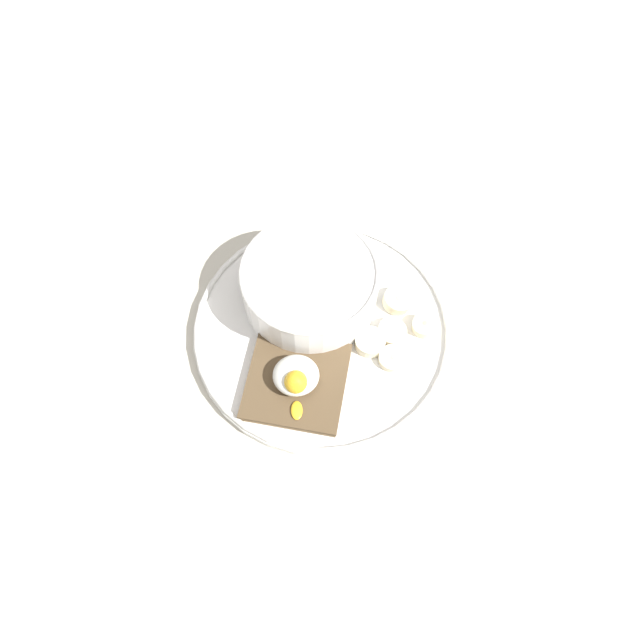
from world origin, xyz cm
name	(u,v)px	position (x,y,z in cm)	size (l,w,h in cm)	color
ground_plane	(320,336)	(0.00, 0.00, 1.00)	(120.00, 120.00, 2.00)	beige
plate	(320,329)	(0.00, 0.00, 2.80)	(28.74, 28.74, 1.60)	white
oatmeal_bowl	(308,285)	(-1.34, 3.78, 6.12)	(15.20, 15.20, 6.02)	white
toast_slice	(294,382)	(-2.66, -6.68, 3.67)	(11.96, 11.96, 1.20)	brown
poached_egg	(294,377)	(-2.65, -6.94, 5.51)	(4.85, 6.78, 3.17)	white
banana_slice_front	(390,332)	(7.72, -0.66, 3.61)	(4.00, 3.91, 1.50)	beige
banana_slice_left	(396,301)	(8.55, 3.23, 3.72)	(3.96, 3.84, 1.68)	beige
banana_slice_back	(368,342)	(5.27, -2.02, 3.70)	(4.67, 4.68, 1.45)	#EEE6C2
banana_slice_right	(390,358)	(7.64, -3.85, 3.48)	(4.18, 4.19, 1.01)	beige
banana_slice_inner	(422,329)	(11.28, -0.34, 3.75)	(3.81, 3.80, 1.63)	beige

